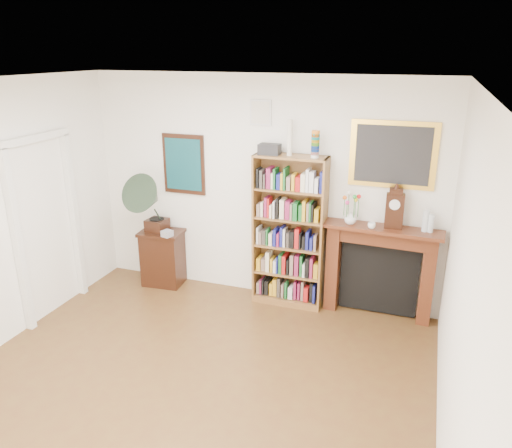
{
  "coord_description": "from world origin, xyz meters",
  "views": [
    {
      "loc": [
        1.94,
        -3.18,
        3.06
      ],
      "look_at": [
        0.25,
        1.6,
        1.28
      ],
      "focal_mm": 35.0,
      "sensor_mm": 36.0,
      "label": 1
    }
  ],
  "objects_px": {
    "bookshelf": "(289,224)",
    "bottle_left": "(426,221)",
    "cd_stack": "(167,234)",
    "side_cabinet": "(163,258)",
    "mantel_clock": "(395,209)",
    "flower_vase": "(350,218)",
    "fireplace": "(380,263)",
    "gramophone": "(149,199)",
    "bottle_right": "(431,224)",
    "teacup": "(372,226)"
  },
  "relations": [
    {
      "from": "bookshelf",
      "to": "bottle_left",
      "type": "relative_size",
      "value": 9.09
    },
    {
      "from": "bookshelf",
      "to": "cd_stack",
      "type": "distance_m",
      "value": 1.62
    },
    {
      "from": "side_cabinet",
      "to": "mantel_clock",
      "type": "bearing_deg",
      "value": -3.37
    },
    {
      "from": "cd_stack",
      "to": "flower_vase",
      "type": "height_order",
      "value": "flower_vase"
    },
    {
      "from": "flower_vase",
      "to": "fireplace",
      "type": "bearing_deg",
      "value": 10.36
    },
    {
      "from": "bookshelf",
      "to": "gramophone",
      "type": "relative_size",
      "value": 2.61
    },
    {
      "from": "cd_stack",
      "to": "bookshelf",
      "type": "bearing_deg",
      "value": 6.84
    },
    {
      "from": "bookshelf",
      "to": "mantel_clock",
      "type": "bearing_deg",
      "value": 1.45
    },
    {
      "from": "bookshelf",
      "to": "fireplace",
      "type": "relative_size",
      "value": 1.6
    },
    {
      "from": "bookshelf",
      "to": "flower_vase",
      "type": "distance_m",
      "value": 0.74
    },
    {
      "from": "flower_vase",
      "to": "bottle_left",
      "type": "distance_m",
      "value": 0.82
    },
    {
      "from": "side_cabinet",
      "to": "flower_vase",
      "type": "xyz_separation_m",
      "value": [
        2.48,
        0.06,
        0.83
      ]
    },
    {
      "from": "side_cabinet",
      "to": "mantel_clock",
      "type": "xyz_separation_m",
      "value": [
        2.96,
        0.08,
        0.98
      ]
    },
    {
      "from": "cd_stack",
      "to": "mantel_clock",
      "type": "xyz_separation_m",
      "value": [
        2.79,
        0.22,
        0.56
      ]
    },
    {
      "from": "cd_stack",
      "to": "flower_vase",
      "type": "relative_size",
      "value": 0.84
    },
    {
      "from": "cd_stack",
      "to": "bottle_right",
      "type": "height_order",
      "value": "bottle_right"
    },
    {
      "from": "gramophone",
      "to": "bottle_left",
      "type": "bearing_deg",
      "value": 6.56
    },
    {
      "from": "bookshelf",
      "to": "gramophone",
      "type": "distance_m",
      "value": 1.84
    },
    {
      "from": "bottle_left",
      "to": "bottle_right",
      "type": "bearing_deg",
      "value": -9.35
    },
    {
      "from": "gramophone",
      "to": "mantel_clock",
      "type": "xyz_separation_m",
      "value": [
        3.03,
        0.2,
        0.13
      ]
    },
    {
      "from": "gramophone",
      "to": "teacup",
      "type": "relative_size",
      "value": 9.38
    },
    {
      "from": "side_cabinet",
      "to": "bottle_right",
      "type": "bearing_deg",
      "value": -3.61
    },
    {
      "from": "fireplace",
      "to": "teacup",
      "type": "relative_size",
      "value": 15.31
    },
    {
      "from": "teacup",
      "to": "bottle_right",
      "type": "height_order",
      "value": "bottle_right"
    },
    {
      "from": "cd_stack",
      "to": "flower_vase",
      "type": "xyz_separation_m",
      "value": [
        2.31,
        0.2,
        0.41
      ]
    },
    {
      "from": "side_cabinet",
      "to": "fireplace",
      "type": "relative_size",
      "value": 0.56
    },
    {
      "from": "side_cabinet",
      "to": "flower_vase",
      "type": "bearing_deg",
      "value": -3.6
    },
    {
      "from": "side_cabinet",
      "to": "bottle_left",
      "type": "relative_size",
      "value": 3.18
    },
    {
      "from": "fireplace",
      "to": "cd_stack",
      "type": "relative_size",
      "value": 11.35
    },
    {
      "from": "mantel_clock",
      "to": "teacup",
      "type": "distance_m",
      "value": 0.31
    },
    {
      "from": "bookshelf",
      "to": "mantel_clock",
      "type": "relative_size",
      "value": 4.69
    },
    {
      "from": "fireplace",
      "to": "gramophone",
      "type": "xyz_separation_m",
      "value": [
        -2.92,
        -0.25,
        0.56
      ]
    },
    {
      "from": "cd_stack",
      "to": "flower_vase",
      "type": "distance_m",
      "value": 2.35
    },
    {
      "from": "mantel_clock",
      "to": "bottle_left",
      "type": "height_order",
      "value": "mantel_clock"
    },
    {
      "from": "mantel_clock",
      "to": "bookshelf",
      "type": "bearing_deg",
      "value": 176.97
    },
    {
      "from": "teacup",
      "to": "bookshelf",
      "type": "bearing_deg",
      "value": 176.06
    },
    {
      "from": "flower_vase",
      "to": "mantel_clock",
      "type": "bearing_deg",
      "value": 2.74
    },
    {
      "from": "fireplace",
      "to": "mantel_clock",
      "type": "bearing_deg",
      "value": -20.23
    },
    {
      "from": "fireplace",
      "to": "mantel_clock",
      "type": "distance_m",
      "value": 0.7
    },
    {
      "from": "fireplace",
      "to": "bottle_left",
      "type": "xyz_separation_m",
      "value": [
        0.45,
        -0.04,
        0.59
      ]
    },
    {
      "from": "bookshelf",
      "to": "gramophone",
      "type": "height_order",
      "value": "bookshelf"
    },
    {
      "from": "mantel_clock",
      "to": "flower_vase",
      "type": "relative_size",
      "value": 3.26
    },
    {
      "from": "fireplace",
      "to": "teacup",
      "type": "xyz_separation_m",
      "value": [
        -0.12,
        -0.14,
        0.5
      ]
    },
    {
      "from": "side_cabinet",
      "to": "flower_vase",
      "type": "relative_size",
      "value": 5.35
    },
    {
      "from": "flower_vase",
      "to": "teacup",
      "type": "relative_size",
      "value": 1.6
    },
    {
      "from": "bottle_left",
      "to": "bottle_right",
      "type": "distance_m",
      "value": 0.06
    },
    {
      "from": "side_cabinet",
      "to": "mantel_clock",
      "type": "height_order",
      "value": "mantel_clock"
    },
    {
      "from": "teacup",
      "to": "bottle_left",
      "type": "distance_m",
      "value": 0.58
    },
    {
      "from": "bottle_right",
      "to": "mantel_clock",
      "type": "bearing_deg",
      "value": 179.49
    },
    {
      "from": "cd_stack",
      "to": "bottle_right",
      "type": "xyz_separation_m",
      "value": [
        3.19,
        0.22,
        0.44
      ]
    }
  ]
}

